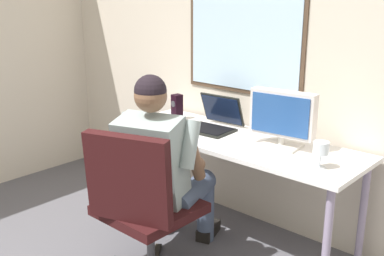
% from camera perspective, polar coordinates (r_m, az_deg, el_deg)
% --- Properties ---
extents(wall_rear, '(4.68, 0.08, 2.56)m').
position_cam_1_polar(wall_rear, '(3.25, 11.21, 9.13)').
color(wall_rear, beige).
rests_on(wall_rear, ground).
extents(desk, '(1.77, 0.61, 0.73)m').
position_cam_1_polar(desk, '(3.16, 5.26, -2.56)').
color(desk, '#91839F').
rests_on(desk, ground).
extents(office_chair, '(0.61, 0.61, 0.96)m').
position_cam_1_polar(office_chair, '(2.71, -6.42, -8.66)').
color(office_chair, black).
rests_on(office_chair, ground).
extents(person_seated, '(0.67, 0.88, 1.24)m').
position_cam_1_polar(person_seated, '(2.89, -3.64, -4.77)').
color(person_seated, '#44516B').
rests_on(person_seated, ground).
extents(crt_monitor, '(0.43, 0.22, 0.36)m').
position_cam_1_polar(crt_monitor, '(2.95, 11.07, 1.44)').
color(crt_monitor, beige).
rests_on(crt_monitor, desk).
extents(laptop, '(0.36, 0.36, 0.24)m').
position_cam_1_polar(laptop, '(3.33, 2.82, 0.96)').
color(laptop, black).
rests_on(laptop, desk).
extents(wine_glass, '(0.09, 0.09, 0.15)m').
position_cam_1_polar(wine_glass, '(2.67, 15.58, -2.55)').
color(wine_glass, silver).
rests_on(wine_glass, desk).
extents(desk_speaker, '(0.08, 0.08, 0.19)m').
position_cam_1_polar(desk_speaker, '(3.57, -1.86, 2.62)').
color(desk_speaker, black).
rests_on(desk_speaker, desk).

